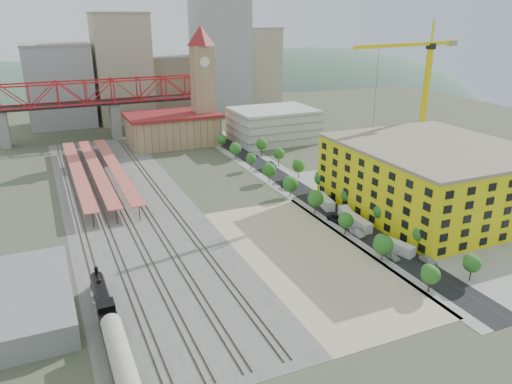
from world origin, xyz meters
name	(u,v)px	position (x,y,z in m)	size (l,w,h in m)	color
ground	(266,207)	(0.00, 0.00, 0.00)	(400.00, 400.00, 0.00)	#474C38
ballast_strip	(128,205)	(-36.00, 17.50, 0.03)	(36.00, 165.00, 0.06)	#605E59
dirt_lot	(307,256)	(-4.00, -31.50, 0.03)	(28.00, 67.00, 0.06)	tan
street_asphalt	(291,184)	(16.00, 15.00, 0.03)	(12.00, 170.00, 0.06)	black
sidewalk_west	(276,187)	(10.50, 15.00, 0.02)	(3.00, 170.00, 0.04)	gray
sidewalk_east	(306,182)	(21.50, 15.00, 0.02)	(3.00, 170.00, 0.04)	gray
construction_pad	(437,207)	(45.00, -20.00, 0.03)	(50.00, 90.00, 0.06)	gray
rail_tracks	(122,206)	(-37.80, 17.50, 0.15)	(26.56, 160.00, 0.18)	#382B23
platform_canopies	(96,169)	(-41.00, 45.00, 3.99)	(16.00, 80.00, 4.12)	#D55E52
station_hall	(173,129)	(-5.00, 82.00, 6.67)	(38.00, 24.00, 13.10)	tan
clock_tower	(202,74)	(8.00, 79.99, 28.70)	(12.00, 12.00, 52.00)	tan
parking_garage	(273,125)	(36.00, 70.00, 7.00)	(34.00, 26.00, 14.00)	silver
truss_bridge	(113,95)	(-25.00, 105.00, 18.86)	(94.00, 9.60, 25.60)	gray
construction_building	(433,178)	(42.00, -20.00, 9.41)	(44.60, 50.60, 18.80)	yellow
warehouse	(9,303)	(-66.00, -30.00, 2.50)	(22.00, 32.00, 5.00)	gray
street_trees	(306,194)	(16.00, 5.00, 0.00)	(15.40, 124.40, 8.00)	#20611D
skyline	(165,73)	(7.47, 142.31, 22.81)	(133.00, 46.00, 60.00)	#9EA0A3
distant_hills	(182,182)	(45.28, 260.00, -79.54)	(647.00, 264.00, 227.00)	#4C6B59
locomotive	(104,304)	(-50.00, -36.78, 2.18)	(3.03, 23.40, 5.85)	black
coach	(121,363)	(-50.00, -56.25, 3.26)	(3.36, 19.50, 6.12)	#2E3C20
tower_crane	(421,82)	(60.95, 10.06, 31.23)	(46.86, 10.60, 50.61)	yellow
site_trailer_a	(395,246)	(16.00, -37.71, 1.28)	(2.47, 9.38, 2.57)	silver
site_trailer_b	(358,223)	(16.00, -22.64, 1.33)	(2.55, 9.70, 2.65)	silver
site_trailer_c	(348,216)	(16.00, -17.82, 1.36)	(2.62, 9.97, 2.73)	silver
site_trailer_d	(324,201)	(16.00, -5.79, 1.38)	(2.65, 10.06, 2.75)	silver
car_0	(393,256)	(13.00, -40.65, 0.69)	(1.62, 4.04, 1.38)	#B9B9B9
car_1	(357,233)	(13.00, -26.74, 0.78)	(1.64, 4.72, 1.55)	#9B9BA0
car_2	(337,219)	(13.00, -17.20, 0.80)	(2.64, 5.73, 1.59)	black
car_3	(287,187)	(13.00, 11.55, 0.79)	(2.21, 5.44, 1.58)	navy
car_4	(428,260)	(19.00, -45.37, 0.77)	(1.81, 4.49, 1.53)	#BBBBBB
car_5	(344,209)	(19.00, -11.57, 0.77)	(1.64, 4.69, 1.55)	gray
car_6	(328,199)	(19.00, -3.11, 0.79)	(2.62, 5.69, 1.58)	black
car_7	(272,165)	(19.00, 35.56, 0.72)	(2.01, 4.94, 1.43)	navy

